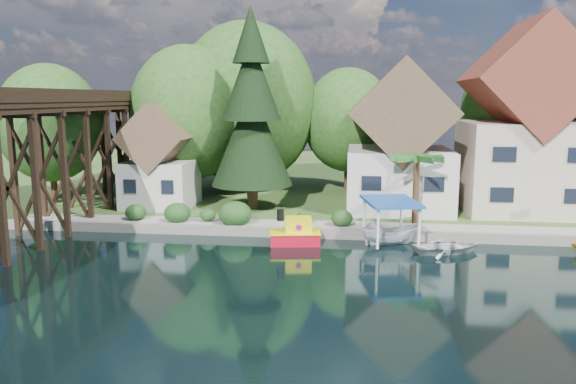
{
  "coord_description": "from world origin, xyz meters",
  "views": [
    {
      "loc": [
        3.93,
        -26.41,
        8.79
      ],
      "look_at": [
        -0.11,
        6.0,
        3.26
      ],
      "focal_mm": 35.0,
      "sensor_mm": 36.0,
      "label": 1
    }
  ],
  "objects_px": {
    "boat_white_a": "(448,245)",
    "tugboat": "(296,234)",
    "trestle_bridge": "(26,155)",
    "shed": "(160,163)",
    "house_center": "(525,130)",
    "house_left": "(399,147)",
    "conifer": "(252,113)",
    "palm_tree": "(417,160)",
    "boat_canopy": "(390,226)"
  },
  "relations": [
    {
      "from": "palm_tree",
      "to": "shed",
      "type": "bearing_deg",
      "value": 168.61
    },
    {
      "from": "trestle_bridge",
      "to": "boat_white_a",
      "type": "height_order",
      "value": "trestle_bridge"
    },
    {
      "from": "house_center",
      "to": "tugboat",
      "type": "bearing_deg",
      "value": -147.15
    },
    {
      "from": "shed",
      "to": "boat_white_a",
      "type": "xyz_separation_m",
      "value": [
        20.16,
        -8.84,
        -3.42
      ]
    },
    {
      "from": "trestle_bridge",
      "to": "boat_canopy",
      "type": "bearing_deg",
      "value": 4.64
    },
    {
      "from": "boat_canopy",
      "to": "house_left",
      "type": "bearing_deg",
      "value": 83.39
    },
    {
      "from": "conifer",
      "to": "palm_tree",
      "type": "relative_size",
      "value": 3.05
    },
    {
      "from": "boat_white_a",
      "to": "tugboat",
      "type": "bearing_deg",
      "value": 67.28
    },
    {
      "from": "house_center",
      "to": "tugboat",
      "type": "xyz_separation_m",
      "value": [
        -15.69,
        -10.13,
        -5.75
      ]
    },
    {
      "from": "house_left",
      "to": "tugboat",
      "type": "bearing_deg",
      "value": -124.78
    },
    {
      "from": "house_center",
      "to": "conifer",
      "type": "height_order",
      "value": "conifer"
    },
    {
      "from": "trestle_bridge",
      "to": "tugboat",
      "type": "xyz_separation_m",
      "value": [
        16.31,
        1.2,
        -4.69
      ]
    },
    {
      "from": "house_left",
      "to": "tugboat",
      "type": "distance_m",
      "value": 12.55
    },
    {
      "from": "shed",
      "to": "tugboat",
      "type": "bearing_deg",
      "value": -35.71
    },
    {
      "from": "house_left",
      "to": "shed",
      "type": "relative_size",
      "value": 1.4
    },
    {
      "from": "shed",
      "to": "palm_tree",
      "type": "xyz_separation_m",
      "value": [
        18.77,
        -3.78,
        0.91
      ]
    },
    {
      "from": "house_left",
      "to": "boat_white_a",
      "type": "height_order",
      "value": "house_left"
    },
    {
      "from": "shed",
      "to": "tugboat",
      "type": "relative_size",
      "value": 2.4
    },
    {
      "from": "trestle_bridge",
      "to": "conifer",
      "type": "distance_m",
      "value": 15.45
    },
    {
      "from": "tugboat",
      "to": "house_left",
      "type": "bearing_deg",
      "value": 55.22
    },
    {
      "from": "palm_tree",
      "to": "boat_white_a",
      "type": "distance_m",
      "value": 6.8
    },
    {
      "from": "house_left",
      "to": "trestle_bridge",
      "type": "bearing_deg",
      "value": -154.79
    },
    {
      "from": "house_left",
      "to": "shed",
      "type": "xyz_separation_m",
      "value": [
        -18.0,
        -1.5,
        -1.31
      ]
    },
    {
      "from": "conifer",
      "to": "palm_tree",
      "type": "bearing_deg",
      "value": -17.76
    },
    {
      "from": "house_left",
      "to": "shed",
      "type": "height_order",
      "value": "house_left"
    },
    {
      "from": "house_left",
      "to": "tugboat",
      "type": "height_order",
      "value": "house_left"
    },
    {
      "from": "trestle_bridge",
      "to": "boat_white_a",
      "type": "xyz_separation_m",
      "value": [
        25.16,
        0.49,
        -4.94
      ]
    },
    {
      "from": "boat_white_a",
      "to": "boat_canopy",
      "type": "bearing_deg",
      "value": 49.93
    },
    {
      "from": "shed",
      "to": "house_left",
      "type": "bearing_deg",
      "value": 4.77
    },
    {
      "from": "trestle_bridge",
      "to": "house_center",
      "type": "bearing_deg",
      "value": 19.49
    },
    {
      "from": "palm_tree",
      "to": "tugboat",
      "type": "relative_size",
      "value": 1.49
    },
    {
      "from": "house_left",
      "to": "house_center",
      "type": "distance_m",
      "value": 9.1
    },
    {
      "from": "house_center",
      "to": "shed",
      "type": "height_order",
      "value": "house_center"
    },
    {
      "from": "shed",
      "to": "boat_white_a",
      "type": "height_order",
      "value": "shed"
    },
    {
      "from": "house_left",
      "to": "shed",
      "type": "distance_m",
      "value": 18.11
    },
    {
      "from": "house_center",
      "to": "boat_canopy",
      "type": "height_order",
      "value": "house_center"
    },
    {
      "from": "shed",
      "to": "house_center",
      "type": "bearing_deg",
      "value": 4.24
    },
    {
      "from": "house_center",
      "to": "conifer",
      "type": "distance_m",
      "value": 20.0
    },
    {
      "from": "house_center",
      "to": "boat_canopy",
      "type": "relative_size",
      "value": 2.93
    },
    {
      "from": "house_center",
      "to": "palm_tree",
      "type": "xyz_separation_m",
      "value": [
        -8.23,
        -5.78,
        -1.68
      ]
    },
    {
      "from": "boat_white_a",
      "to": "conifer",
      "type": "bearing_deg",
      "value": 37.86
    },
    {
      "from": "house_left",
      "to": "house_center",
      "type": "xyz_separation_m",
      "value": [
        9.0,
        0.5,
        1.28
      ]
    },
    {
      "from": "palm_tree",
      "to": "boat_canopy",
      "type": "relative_size",
      "value": 1.02
    },
    {
      "from": "tugboat",
      "to": "boat_canopy",
      "type": "distance_m",
      "value": 5.69
    },
    {
      "from": "trestle_bridge",
      "to": "palm_tree",
      "type": "bearing_deg",
      "value": 13.13
    },
    {
      "from": "tugboat",
      "to": "boat_canopy",
      "type": "relative_size",
      "value": 0.69
    },
    {
      "from": "house_center",
      "to": "shed",
      "type": "bearing_deg",
      "value": -175.76
    },
    {
      "from": "house_left",
      "to": "palm_tree",
      "type": "bearing_deg",
      "value": -81.66
    },
    {
      "from": "house_center",
      "to": "conifer",
      "type": "xyz_separation_m",
      "value": [
        -19.86,
        -2.06,
        1.22
      ]
    },
    {
      "from": "palm_tree",
      "to": "house_left",
      "type": "bearing_deg",
      "value": 98.34
    }
  ]
}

